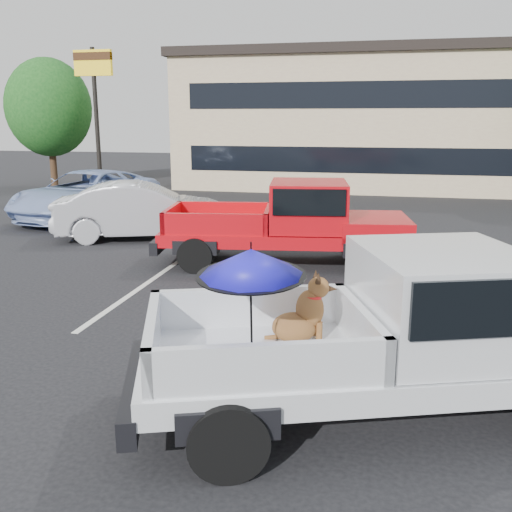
{
  "coord_description": "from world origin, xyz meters",
  "views": [
    {
      "loc": [
        1.53,
        -7.97,
        3.23
      ],
      "look_at": [
        -0.2,
        -0.16,
        1.3
      ],
      "focal_mm": 40.0,
      "sensor_mm": 36.0,
      "label": 1
    }
  ],
  "objects_px": {
    "tree_back": "(476,95)",
    "tree_left": "(49,108)",
    "silver_pickup": "(419,325)",
    "blue_suv": "(87,195)",
    "motel_sign": "(94,82)",
    "silver_sedan": "(142,211)",
    "red_pickup": "(301,220)"
  },
  "relations": [
    {
      "from": "silver_pickup",
      "to": "blue_suv",
      "type": "distance_m",
      "value": 14.9
    },
    {
      "from": "silver_sedan",
      "to": "tree_back",
      "type": "bearing_deg",
      "value": -51.6
    },
    {
      "from": "silver_pickup",
      "to": "tree_left",
      "type": "bearing_deg",
      "value": 110.71
    },
    {
      "from": "red_pickup",
      "to": "silver_sedan",
      "type": "xyz_separation_m",
      "value": [
        -4.65,
        1.95,
        -0.26
      ]
    },
    {
      "from": "silver_pickup",
      "to": "blue_suv",
      "type": "bearing_deg",
      "value": 112.52
    },
    {
      "from": "motel_sign",
      "to": "tree_left",
      "type": "height_order",
      "value": "tree_left"
    },
    {
      "from": "tree_back",
      "to": "red_pickup",
      "type": "distance_m",
      "value": 20.69
    },
    {
      "from": "tree_left",
      "to": "blue_suv",
      "type": "relative_size",
      "value": 1.07
    },
    {
      "from": "motel_sign",
      "to": "silver_pickup",
      "type": "relative_size",
      "value": 1.0
    },
    {
      "from": "tree_back",
      "to": "red_pickup",
      "type": "bearing_deg",
      "value": -107.72
    },
    {
      "from": "tree_left",
      "to": "tree_back",
      "type": "xyz_separation_m",
      "value": [
        20.0,
        7.0,
        0.68
      ]
    },
    {
      "from": "motel_sign",
      "to": "blue_suv",
      "type": "relative_size",
      "value": 1.06
    },
    {
      "from": "tree_back",
      "to": "tree_left",
      "type": "bearing_deg",
      "value": -160.71
    },
    {
      "from": "motel_sign",
      "to": "silver_sedan",
      "type": "relative_size",
      "value": 1.28
    },
    {
      "from": "red_pickup",
      "to": "tree_left",
      "type": "bearing_deg",
      "value": 130.04
    },
    {
      "from": "tree_back",
      "to": "red_pickup",
      "type": "height_order",
      "value": "tree_back"
    },
    {
      "from": "tree_back",
      "to": "silver_sedan",
      "type": "height_order",
      "value": "tree_back"
    },
    {
      "from": "motel_sign",
      "to": "tree_back",
      "type": "bearing_deg",
      "value": 32.01
    },
    {
      "from": "silver_pickup",
      "to": "blue_suv",
      "type": "height_order",
      "value": "silver_pickup"
    },
    {
      "from": "blue_suv",
      "to": "motel_sign",
      "type": "bearing_deg",
      "value": 123.15
    },
    {
      "from": "tree_left",
      "to": "silver_sedan",
      "type": "xyz_separation_m",
      "value": [
        9.13,
        -10.5,
        -2.96
      ]
    },
    {
      "from": "tree_back",
      "to": "silver_pickup",
      "type": "distance_m",
      "value": 26.42
    },
    {
      "from": "red_pickup",
      "to": "silver_sedan",
      "type": "distance_m",
      "value": 5.05
    },
    {
      "from": "tree_left",
      "to": "tree_back",
      "type": "distance_m",
      "value": 21.2
    },
    {
      "from": "tree_left",
      "to": "silver_pickup",
      "type": "relative_size",
      "value": 1.0
    },
    {
      "from": "silver_pickup",
      "to": "red_pickup",
      "type": "xyz_separation_m",
      "value": [
        -2.21,
        6.45,
        -0.02
      ]
    },
    {
      "from": "blue_suv",
      "to": "tree_left",
      "type": "bearing_deg",
      "value": 138.03
    },
    {
      "from": "silver_sedan",
      "to": "blue_suv",
      "type": "distance_m",
      "value": 4.1
    },
    {
      "from": "tree_left",
      "to": "silver_pickup",
      "type": "distance_m",
      "value": 24.9
    },
    {
      "from": "blue_suv",
      "to": "silver_sedan",
      "type": "bearing_deg",
      "value": -30.02
    },
    {
      "from": "motel_sign",
      "to": "tree_back",
      "type": "xyz_separation_m",
      "value": [
        16.0,
        10.0,
        -0.24
      ]
    },
    {
      "from": "tree_left",
      "to": "blue_suv",
      "type": "height_order",
      "value": "tree_left"
    }
  ]
}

